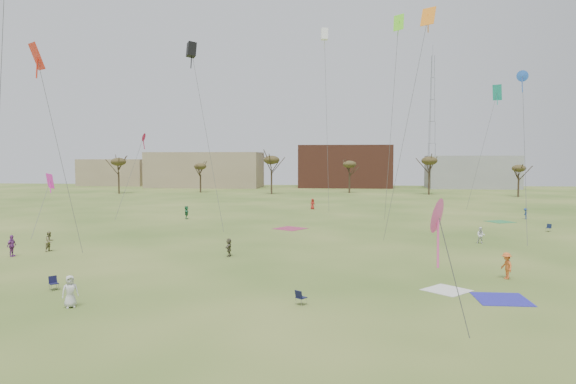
# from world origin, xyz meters

# --- Properties ---
(ground) EXTENTS (260.00, 260.00, 0.00)m
(ground) POSITION_xyz_m (0.00, 0.00, 0.00)
(ground) COLOR #33561B
(ground) RESTS_ON ground
(flyer_near_left) EXTENTS (1.05, 1.00, 1.81)m
(flyer_near_left) POSITION_xyz_m (-10.51, -4.09, 0.90)
(flyer_near_left) COLOR silver
(flyer_near_left) RESTS_ON ground
(spectator_fore_b) EXTENTS (0.81, 0.97, 1.79)m
(spectator_fore_b) POSITION_xyz_m (-21.49, 12.35, 0.90)
(spectator_fore_b) COLOR #837E53
(spectator_fore_b) RESTS_ON ground
(spectator_fore_c) EXTENTS (0.54, 1.45, 1.54)m
(spectator_fore_c) POSITION_xyz_m (-5.03, 11.74, 0.77)
(spectator_fore_c) COLOR #625D46
(spectator_fore_c) RESTS_ON ground
(flyer_mid_b) EXTENTS (0.92, 1.31, 1.84)m
(flyer_mid_b) POSITION_xyz_m (15.86, 5.66, 0.92)
(flyer_mid_b) COLOR #D66028
(flyer_mid_b) RESTS_ON ground
(spectator_mid_d) EXTENTS (0.48, 1.09, 1.85)m
(spectator_mid_d) POSITION_xyz_m (-23.29, 9.65, 0.92)
(spectator_mid_d) COLOR purple
(spectator_mid_d) RESTS_ON ground
(spectator_mid_e) EXTENTS (0.93, 0.82, 1.61)m
(spectator_mid_e) POSITION_xyz_m (17.99, 20.86, 0.80)
(spectator_mid_e) COLOR white
(spectator_mid_e) RESTS_ON ground
(flyer_far_a) EXTENTS (0.96, 1.74, 1.79)m
(flyer_far_a) POSITION_xyz_m (-16.81, 37.94, 0.89)
(flyer_far_a) COLOR #256F46
(flyer_far_a) RESTS_ON ground
(flyer_far_b) EXTENTS (1.01, 0.93, 1.73)m
(flyer_far_b) POSITION_xyz_m (-0.39, 53.29, 0.87)
(flyer_far_b) COLOR #AE261D
(flyer_far_b) RESTS_ON ground
(flyer_far_c) EXTENTS (0.67, 1.03, 1.49)m
(flyer_far_c) POSITION_xyz_m (29.43, 42.71, 0.75)
(flyer_far_c) COLOR navy
(flyer_far_c) RESTS_ON ground
(blanket_blue) EXTENTS (3.03, 3.03, 0.03)m
(blanket_blue) POSITION_xyz_m (13.97, 0.20, 0.00)
(blanket_blue) COLOR #2927AD
(blanket_blue) RESTS_ON ground
(blanket_cream) EXTENTS (3.38, 3.38, 0.03)m
(blanket_cream) POSITION_xyz_m (11.15, 1.99, 0.00)
(blanket_cream) COLOR white
(blanket_cream) RESTS_ON ground
(blanket_plum) EXTENTS (4.36, 4.36, 0.03)m
(blanket_plum) POSITION_xyz_m (-1.64, 29.57, 0.00)
(blanket_plum) COLOR #A13155
(blanket_plum) RESTS_ON ground
(blanket_olive) EXTENTS (3.91, 3.91, 0.03)m
(blanket_olive) POSITION_xyz_m (25.06, 39.08, 0.00)
(blanket_olive) COLOR #318648
(blanket_olive) RESTS_ON ground
(camp_chair_left) EXTENTS (0.74, 0.74, 0.87)m
(camp_chair_left) POSITION_xyz_m (-13.56, -0.56, 0.26)
(camp_chair_left) COLOR #121333
(camp_chair_left) RESTS_ON ground
(camp_chair_center) EXTENTS (0.73, 0.74, 0.87)m
(camp_chair_center) POSITION_xyz_m (2.27, -2.23, 0.26)
(camp_chair_center) COLOR #141738
(camp_chair_center) RESTS_ON ground
(camp_chair_right) EXTENTS (0.73, 0.74, 0.87)m
(camp_chair_right) POSITION_xyz_m (27.82, 30.24, 0.26)
(camp_chair_right) COLOR #131D36
(camp_chair_right) RESTS_ON ground
(kites_aloft) EXTENTS (52.51, 56.51, 25.76)m
(kites_aloft) POSITION_xyz_m (-1.30, 27.30, 19.67)
(kites_aloft) COLOR red
(kites_aloft) RESTS_ON ground
(tree_line) EXTENTS (117.44, 49.32, 8.91)m
(tree_line) POSITION_xyz_m (-2.85, 79.12, 7.09)
(tree_line) COLOR #3A2B1E
(tree_line) RESTS_ON ground
(building_tan) EXTENTS (32.00, 14.00, 10.00)m
(building_tan) POSITION_xyz_m (-35.00, 115.00, 5.00)
(building_tan) COLOR #937F60
(building_tan) RESTS_ON ground
(building_brick) EXTENTS (26.00, 16.00, 12.00)m
(building_brick) POSITION_xyz_m (5.00, 120.00, 6.00)
(building_brick) COLOR brown
(building_brick) RESTS_ON ground
(building_grey) EXTENTS (24.00, 12.00, 9.00)m
(building_grey) POSITION_xyz_m (40.00, 118.00, 4.50)
(building_grey) COLOR gray
(building_grey) RESTS_ON ground
(building_tan_west) EXTENTS (20.00, 12.00, 8.00)m
(building_tan_west) POSITION_xyz_m (-65.00, 122.00, 4.00)
(building_tan_west) COLOR #937F60
(building_tan_west) RESTS_ON ground
(radio_tower) EXTENTS (1.51, 1.72, 41.00)m
(radio_tower) POSITION_xyz_m (30.00, 125.00, 19.21)
(radio_tower) COLOR #9EA3A8
(radio_tower) RESTS_ON ground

